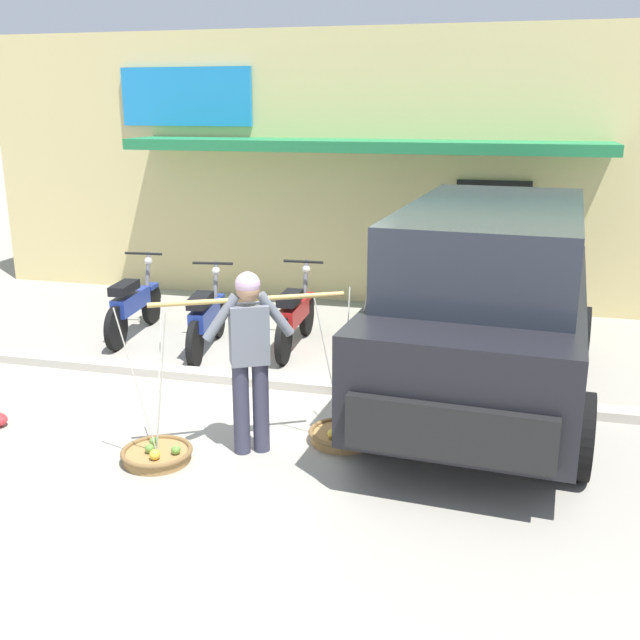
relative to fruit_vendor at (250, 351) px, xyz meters
The scene contains 10 objects.
ground_plane 1.38m from the fruit_vendor, 107.69° to the left, with size 90.00×90.00×0.00m, color #9E998C.
sidewalk_curb 1.90m from the fruit_vendor, 100.31° to the left, with size 20.00×0.24×0.10m, color #BAB4A5.
fruit_vendor is the anchor object (origin of this frame).
fruit_basket_left_side 1.25m from the fruit_vendor, 151.73° to the right, with size 0.64×0.64×1.45m.
fruit_basket_right_side 1.25m from the fruit_vendor, 28.06° to the left, with size 0.64×0.64×1.45m.
motorcycle_nearest_shop 4.06m from the fruit_vendor, 133.21° to the left, with size 0.54×1.82×1.09m.
motorcycle_second_in_row 3.03m from the fruit_vendor, 120.76° to the left, with size 0.54×1.81×1.09m.
motorcycle_third_in_row 3.04m from the fruit_vendor, 98.71° to the left, with size 0.54×1.82×1.09m.
parked_truck 2.70m from the fruit_vendor, 42.05° to the left, with size 2.42×4.92×2.10m.
storefront_building 8.11m from the fruit_vendor, 90.44° to the left, with size 13.00×6.00×4.20m.
Camera 1 is at (2.47, -6.82, 3.08)m, focal length 41.66 mm.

